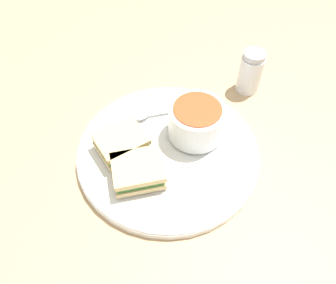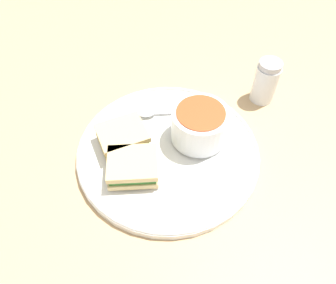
{
  "view_description": "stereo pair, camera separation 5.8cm",
  "coord_description": "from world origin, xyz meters",
  "px_view_note": "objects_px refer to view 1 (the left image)",
  "views": [
    {
      "loc": [
        -0.14,
        -0.33,
        0.49
      ],
      "look_at": [
        0.0,
        0.0,
        0.04
      ],
      "focal_mm": 35.0,
      "sensor_mm": 36.0,
      "label": 1
    },
    {
      "loc": [
        -0.09,
        -0.35,
        0.49
      ],
      "look_at": [
        0.0,
        0.0,
        0.04
      ],
      "focal_mm": 35.0,
      "sensor_mm": 36.0,
      "label": 2
    }
  ],
  "objects_px": {
    "sandwich_half_near": "(121,143)",
    "sandwich_half_far": "(138,171)",
    "spoon": "(144,115)",
    "soup_bowl": "(196,121)",
    "salt_shaker": "(250,72)"
  },
  "relations": [
    {
      "from": "sandwich_half_near",
      "to": "sandwich_half_far",
      "type": "relative_size",
      "value": 0.98
    },
    {
      "from": "sandwich_half_near",
      "to": "sandwich_half_far",
      "type": "xyz_separation_m",
      "value": [
        0.01,
        -0.07,
        0.0
      ]
    },
    {
      "from": "sandwich_half_near",
      "to": "sandwich_half_far",
      "type": "distance_m",
      "value": 0.07
    },
    {
      "from": "spoon",
      "to": "sandwich_half_near",
      "type": "bearing_deg",
      "value": 52.07
    },
    {
      "from": "soup_bowl",
      "to": "spoon",
      "type": "relative_size",
      "value": 0.86
    },
    {
      "from": "spoon",
      "to": "sandwich_half_far",
      "type": "relative_size",
      "value": 1.25
    },
    {
      "from": "spoon",
      "to": "sandwich_half_far",
      "type": "xyz_separation_m",
      "value": [
        -0.06,
        -0.13,
        0.01
      ]
    },
    {
      "from": "spoon",
      "to": "sandwich_half_far",
      "type": "height_order",
      "value": "sandwich_half_far"
    },
    {
      "from": "spoon",
      "to": "sandwich_half_far",
      "type": "distance_m",
      "value": 0.14
    },
    {
      "from": "spoon",
      "to": "sandwich_half_near",
      "type": "distance_m",
      "value": 0.09
    },
    {
      "from": "sandwich_half_near",
      "to": "soup_bowl",
      "type": "bearing_deg",
      "value": -8.1
    },
    {
      "from": "sandwich_half_near",
      "to": "spoon",
      "type": "bearing_deg",
      "value": 41.72
    },
    {
      "from": "spoon",
      "to": "salt_shaker",
      "type": "distance_m",
      "value": 0.24
    },
    {
      "from": "salt_shaker",
      "to": "soup_bowl",
      "type": "bearing_deg",
      "value": -153.98
    },
    {
      "from": "soup_bowl",
      "to": "spoon",
      "type": "height_order",
      "value": "soup_bowl"
    }
  ]
}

